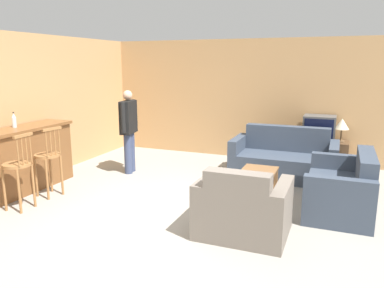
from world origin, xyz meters
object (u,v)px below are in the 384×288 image
at_px(armchair_near, 243,210).
at_px(tv, 319,128).
at_px(bar_chair_near, 18,170).
at_px(loveseat_right, 342,190).
at_px(couch_far, 284,160).
at_px(tv_unit, 317,154).
at_px(table_lamp, 342,125).
at_px(person_by_window, 129,127).
at_px(book_on_table, 256,175).
at_px(coffee_table, 256,177).
at_px(bar_chair_mid, 48,160).
at_px(bottle, 14,121).

distance_m(armchair_near, tv, 3.65).
relative_size(bar_chair_near, loveseat_right, 0.75).
bearing_deg(couch_far, tv_unit, 59.02).
height_order(bar_chair_near, table_lamp, bar_chair_near).
height_order(armchair_near, loveseat_right, armchair_near).
relative_size(bar_chair_near, person_by_window, 0.71).
xyz_separation_m(bar_chair_near, book_on_table, (3.12, 1.51, -0.15)).
relative_size(loveseat_right, person_by_window, 0.94).
distance_m(armchair_near, table_lamp, 3.76).
height_order(coffee_table, person_by_window, person_by_window).
bearing_deg(table_lamp, tv, -179.58).
bearing_deg(loveseat_right, bar_chair_mid, -166.52).
relative_size(coffee_table, person_by_window, 0.61).
xyz_separation_m(book_on_table, person_by_window, (-2.63, 0.71, 0.45)).
xyz_separation_m(book_on_table, table_lamp, (1.15, 2.42, 0.47)).
relative_size(couch_far, loveseat_right, 1.27).
bearing_deg(bottle, person_by_window, 53.81).
bearing_deg(person_by_window, tv, 26.92).
relative_size(bar_chair_near, table_lamp, 2.41).
bearing_deg(book_on_table, couch_far, 82.65).
xyz_separation_m(bar_chair_mid, table_lamp, (4.28, 3.33, 0.32)).
distance_m(bar_chair_mid, armchair_near, 3.22).
bearing_deg(loveseat_right, table_lamp, 91.56).
distance_m(book_on_table, table_lamp, 2.72).
relative_size(bar_chair_mid, tv_unit, 0.98).
bearing_deg(bar_chair_mid, couch_far, 36.20).
relative_size(bar_chair_mid, coffee_table, 1.16).
bearing_deg(tv, couch_far, -121.07).
distance_m(bar_chair_near, loveseat_right, 4.65).
height_order(bottle, table_lamp, bottle).
height_order(armchair_near, bottle, bottle).
relative_size(bar_chair_near, bottle, 4.50).
distance_m(couch_far, bottle, 4.73).
bearing_deg(bottle, tv, 36.08).
distance_m(bottle, person_by_window, 1.99).
xyz_separation_m(bar_chair_near, bottle, (-0.67, 0.63, 0.59)).
height_order(bar_chair_mid, coffee_table, bar_chair_mid).
bearing_deg(person_by_window, loveseat_right, -8.60).
bearing_deg(book_on_table, armchair_near, -85.87).
height_order(bottle, person_by_window, person_by_window).
xyz_separation_m(bottle, book_on_table, (3.79, 0.88, -0.74)).
height_order(bar_chair_mid, loveseat_right, bar_chair_mid).
distance_m(couch_far, tv_unit, 1.05).
height_order(coffee_table, tv, tv).
relative_size(bar_chair_mid, person_by_window, 0.71).
bearing_deg(bar_chair_mid, person_by_window, 72.94).
bearing_deg(table_lamp, coffee_table, -117.60).
relative_size(bar_chair_near, coffee_table, 1.16).
bearing_deg(tv_unit, book_on_table, -106.95).
bearing_deg(couch_far, table_lamp, 43.29).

